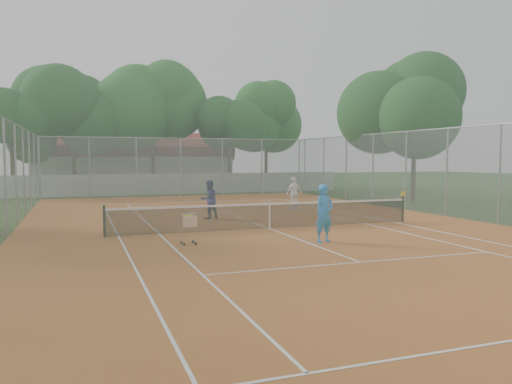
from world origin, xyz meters
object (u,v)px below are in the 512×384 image
object	(u,v)px
clubhouse	(133,163)
player_far_left	(209,199)
tennis_net	(269,216)
ball_hopper	(188,229)
player_near	(324,213)
player_far_right	(294,193)

from	to	relation	value
clubhouse	player_far_left	size ratio (longest dim) A/B	9.74
tennis_net	ball_hopper	xyz separation A→B (m)	(-3.59, -2.40, 0.01)
player_near	player_far_right	distance (m)	9.61
clubhouse	player_near	world-z (taller)	clubhouse
clubhouse	player_far_right	size ratio (longest dim) A/B	9.71
clubhouse	player_near	size ratio (longest dim) A/B	8.95
player_far_right	tennis_net	bearing A→B (deg)	43.46
player_far_left	player_near	bearing A→B (deg)	85.94
clubhouse	player_far_left	world-z (taller)	clubhouse
clubhouse	ball_hopper	bearing A→B (deg)	-92.90
player_far_right	ball_hopper	size ratio (longest dim) A/B	1.69
ball_hopper	player_near	bearing A→B (deg)	7.36
player_near	player_far_right	xyz separation A→B (m)	(3.04, 9.11, -0.07)
player_far_right	ball_hopper	bearing A→B (deg)	34.03
clubhouse	player_far_right	xyz separation A→B (m)	(5.57, -23.28, -1.34)
tennis_net	clubhouse	bearing A→B (deg)	93.95
player_far_left	player_far_right	size ratio (longest dim) A/B	1.00
clubhouse	player_far_left	bearing A→B (deg)	-88.60
player_near	clubhouse	bearing A→B (deg)	79.99
tennis_net	clubhouse	xyz separation A→B (m)	(-2.00, 29.00, 1.69)
tennis_net	player_near	xyz separation A→B (m)	(0.53, -3.39, 0.43)
tennis_net	player_far_right	world-z (taller)	player_far_right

